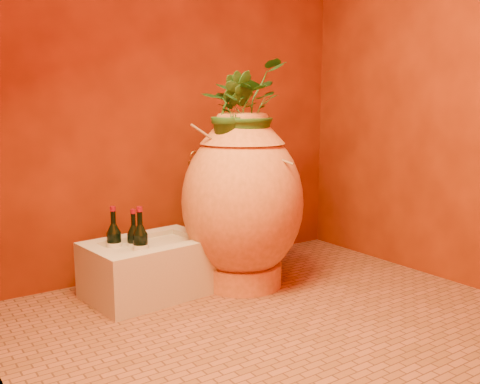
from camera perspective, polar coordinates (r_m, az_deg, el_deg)
floor at (r=2.79m, az=3.10°, el=-13.10°), size 2.50×2.50×0.00m
wall_back at (r=3.42m, az=-7.19°, el=12.45°), size 2.50×0.02×2.50m
wall_right at (r=3.49m, az=20.20°, el=11.89°), size 0.02×2.00×2.50m
amphora at (r=3.11m, az=0.26°, el=-1.01°), size 0.91×0.91×1.01m
stone_basin at (r=3.07m, az=-9.60°, el=-8.08°), size 0.72×0.53×0.31m
wine_bottle_a at (r=3.05m, az=-13.27°, el=-5.51°), size 0.08×0.08×0.34m
wine_bottle_b at (r=2.96m, az=-10.55°, el=-5.80°), size 0.08×0.08×0.35m
wine_bottle_c at (r=3.06m, az=-11.23°, el=-5.55°), size 0.08×0.08×0.31m
wall_tap at (r=3.42m, az=-4.74°, el=3.19°), size 0.07×0.14×0.16m
plant_main at (r=3.06m, az=0.38°, el=8.77°), size 0.65×0.63×0.55m
plant_side at (r=2.97m, az=-0.79°, el=8.56°), size 0.31×0.30×0.44m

